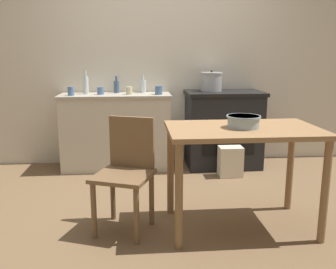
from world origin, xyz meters
TOP-DOWN VIEW (x-y plane):
  - ground_plane at (0.00, 0.00)m, footprint 14.00×14.00m
  - wall_back at (0.00, 1.58)m, footprint 8.00×0.07m
  - counter_cabinet at (-0.53, 1.31)m, footprint 1.26×0.51m
  - stove at (0.72, 1.28)m, footprint 0.89×0.59m
  - work_table at (0.49, -0.34)m, footprint 1.12×0.69m
  - chair at (-0.38, -0.27)m, footprint 0.52×0.52m
  - flour_sack at (0.72, 0.86)m, footprint 0.25×0.18m
  - stock_pot at (0.58, 1.32)m, footprint 0.25×0.25m
  - mixing_bowl_large at (0.48, -0.35)m, footprint 0.25×0.25m
  - bottle_far_left at (-0.86, 1.36)m, footprint 0.06×0.06m
  - bottle_left at (-0.52, 1.44)m, footprint 0.06×0.06m
  - bottle_mid_left at (-0.21, 1.44)m, footprint 0.07×0.07m
  - cup_center_left at (-0.69, 1.29)m, footprint 0.08×0.08m
  - cup_center at (-0.37, 1.26)m, footprint 0.07×0.07m
  - cup_center_right at (-1.01, 1.19)m, footprint 0.07×0.07m
  - cup_mid_right at (-0.04, 1.22)m, footprint 0.08×0.08m

SIDE VIEW (x-z plane):
  - ground_plane at x=0.00m, z-range 0.00..0.00m
  - flour_sack at x=0.72m, z-range 0.00..0.33m
  - counter_cabinet at x=-0.53m, z-range 0.00..0.87m
  - stove at x=0.72m, z-range 0.00..0.89m
  - chair at x=-0.38m, z-range 0.04..0.89m
  - work_table at x=0.49m, z-range 0.27..1.06m
  - mixing_bowl_large at x=0.48m, z-range 0.79..0.88m
  - cup_center_left at x=-0.69m, z-range 0.87..0.95m
  - cup_center at x=-0.37m, z-range 0.87..0.95m
  - cup_mid_right at x=-0.04m, z-range 0.87..0.97m
  - cup_center_right at x=-1.01m, z-range 0.87..0.97m
  - bottle_left at x=-0.52m, z-range 0.85..1.04m
  - bottle_mid_left at x=-0.21m, z-range 0.85..1.05m
  - bottle_far_left at x=-0.86m, z-range 0.84..1.11m
  - stock_pot at x=0.58m, z-range 0.88..1.12m
  - wall_back at x=0.00m, z-range 0.00..2.55m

